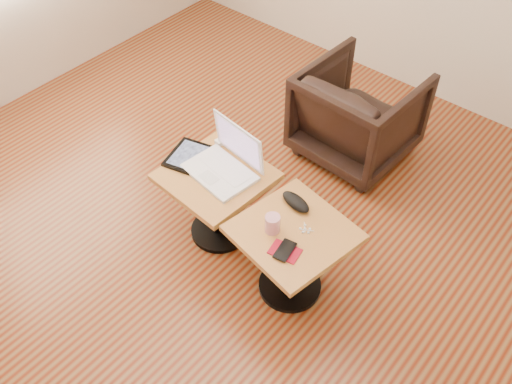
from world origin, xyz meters
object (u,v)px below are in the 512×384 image
Objects in this scene: laptop at (226,163)px; armchair at (358,114)px; side_table_left at (217,190)px; side_table_right at (293,246)px; striped_cup at (272,224)px.

laptop is 0.58× the size of armchair.
side_table_left is 0.92× the size of side_table_right.
laptop reaches higher than armchair.
striped_cup is (0.45, -0.17, -0.00)m from laptop.
striped_cup is 1.26m from armchair.
striped_cup reaches higher than side_table_left.
laptop reaches higher than side_table_right.
laptop is (0.02, 0.06, 0.17)m from side_table_left.
armchair is at bearing 102.39° from striped_cup.
side_table_left is at bearing -174.79° from side_table_right.
side_table_right is at bearing -0.60° from side_table_left.
side_table_right is 1.50× the size of laptop.
side_table_right is at bearing -3.74° from laptop.
side_table_left is 0.51m from striped_cup.
laptop is (-0.54, 0.11, 0.17)m from side_table_right.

